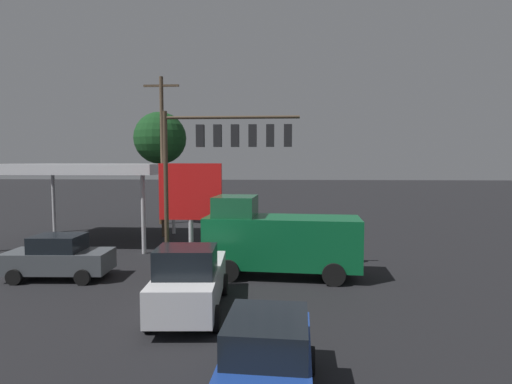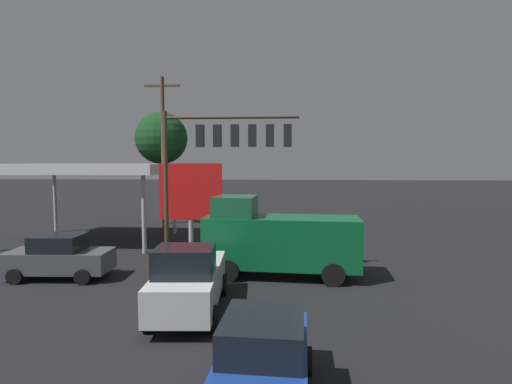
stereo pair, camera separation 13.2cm
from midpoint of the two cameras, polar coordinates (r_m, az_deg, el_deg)
ground_plane at (r=18.67m, az=-0.19°, el=-11.56°), size 200.00×200.00×0.00m
traffic_signal_assembly at (r=18.24m, az=-4.51°, el=6.28°), size 6.19×0.43×7.41m
utility_pole at (r=27.90m, az=-12.98°, el=5.39°), size 2.40×0.26×10.82m
gas_station_canopy at (r=27.53m, az=-22.19°, el=3.01°), size 10.02×7.56×5.00m
price_sign at (r=20.45m, az=-9.14°, el=-0.28°), size 3.18×0.27×5.04m
pickup_parked at (r=13.98m, az=-9.29°, el=-12.33°), size 2.52×5.31×2.40m
delivery_truck at (r=17.90m, az=3.31°, el=-6.68°), size 6.95×2.95×3.58m
sedan_waiting at (r=8.95m, az=1.49°, el=-23.24°), size 2.26×4.49×1.93m
sedan_far at (r=19.67m, az=-26.13°, el=-8.33°), size 4.48×2.22×1.93m
street_tree at (r=33.84m, az=-13.27°, el=7.44°), size 4.25×4.25×9.21m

